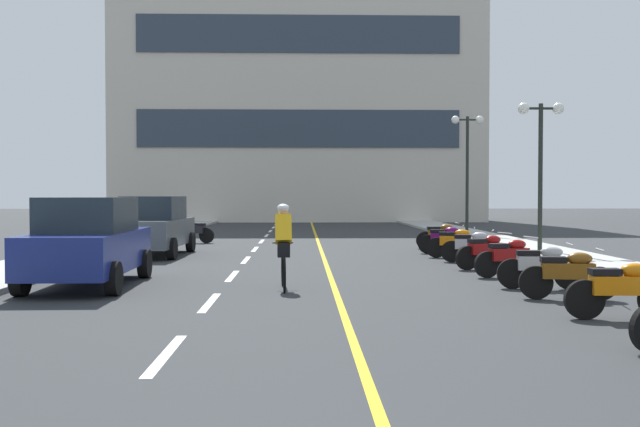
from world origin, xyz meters
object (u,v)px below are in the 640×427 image
(motorcycle_9, at_px, (456,242))
(motorcycle_11, at_px, (441,235))
(parked_car_near, at_px, (88,242))
(motorcycle_3, at_px, (622,288))
(motorcycle_7, at_px, (486,250))
(cyclist_rider, at_px, (283,244))
(parked_car_mid, at_px, (154,226))
(motorcycle_4, at_px, (569,273))
(motorcycle_6, at_px, (509,256))
(motorcycle_10, at_px, (446,239))
(street_lamp_far, at_px, (467,148))
(motorcycle_12, at_px, (193,231))
(street_lamp_mid, at_px, (541,141))
(motorcycle_5, at_px, (542,265))
(motorcycle_8, at_px, (473,246))

(motorcycle_9, xyz_separation_m, motorcycle_11, (0.27, 3.52, 0.00))
(motorcycle_9, bearing_deg, parked_car_near, -145.34)
(parked_car_near, bearing_deg, motorcycle_3, -24.20)
(motorcycle_7, xyz_separation_m, cyclist_rider, (-4.99, -3.56, 0.41))
(parked_car_mid, distance_m, motorcycle_4, 13.19)
(motorcycle_6, distance_m, motorcycle_10, 6.27)
(motorcycle_4, relative_size, motorcycle_9, 1.01)
(street_lamp_far, bearing_deg, motorcycle_10, -106.89)
(motorcycle_3, distance_m, cyclist_rider, 6.31)
(parked_car_mid, xyz_separation_m, motorcycle_9, (9.06, -1.11, -0.44))
(motorcycle_12, bearing_deg, motorcycle_6, -52.43)
(street_lamp_mid, height_order, motorcycle_7, street_lamp_mid)
(street_lamp_far, xyz_separation_m, cyclist_rider, (-7.88, -17.92, -3.10))
(parked_car_near, bearing_deg, motorcycle_12, 89.25)
(parked_car_near, height_order, motorcycle_4, parked_car_near)
(street_lamp_far, height_order, parked_car_mid, street_lamp_far)
(street_lamp_mid, bearing_deg, motorcycle_5, -108.52)
(street_lamp_far, bearing_deg, motorcycle_5, -98.69)
(street_lamp_far, distance_m, motorcycle_8, 13.50)
(motorcycle_6, bearing_deg, parked_car_mid, 147.37)
(motorcycle_9, bearing_deg, motorcycle_12, 142.20)
(motorcycle_9, bearing_deg, motorcycle_8, -84.38)
(street_lamp_mid, height_order, cyclist_rider, street_lamp_mid)
(motorcycle_8, height_order, motorcycle_12, same)
(street_lamp_mid, relative_size, street_lamp_far, 0.87)
(street_lamp_mid, xyz_separation_m, street_lamp_far, (0.00, 9.86, 0.43))
(street_lamp_far, height_order, motorcycle_9, street_lamp_far)
(motorcycle_9, bearing_deg, parked_car_mid, 173.02)
(street_lamp_far, relative_size, parked_car_mid, 1.25)
(motorcycle_9, distance_m, motorcycle_11, 3.53)
(motorcycle_4, bearing_deg, motorcycle_3, -88.38)
(motorcycle_11, bearing_deg, street_lamp_far, 70.71)
(parked_car_near, xyz_separation_m, motorcycle_5, (9.10, -0.70, -0.44))
(motorcycle_6, xyz_separation_m, motorcycle_7, (-0.08, 1.70, 0.00))
(motorcycle_6, height_order, motorcycle_8, same)
(parked_car_near, height_order, motorcycle_3, parked_car_near)
(motorcycle_7, relative_size, motorcycle_8, 1.00)
(parked_car_mid, relative_size, cyclist_rider, 2.41)
(motorcycle_4, distance_m, motorcycle_11, 11.79)
(motorcycle_4, xyz_separation_m, motorcycle_11, (0.06, 11.79, 0.00))
(motorcycle_7, bearing_deg, motorcycle_3, -88.63)
(motorcycle_11, distance_m, motorcycle_12, 9.56)
(motorcycle_11, bearing_deg, parked_car_near, -133.46)
(street_lamp_far, height_order, motorcycle_4, street_lamp_far)
(motorcycle_5, xyz_separation_m, motorcycle_10, (-0.21, 8.32, 0.00))
(parked_car_mid, bearing_deg, motorcycle_9, -6.98)
(parked_car_mid, xyz_separation_m, motorcycle_10, (9.06, 0.35, -0.44))
(parked_car_mid, bearing_deg, motorcycle_4, -45.36)
(cyclist_rider, bearing_deg, motorcycle_8, 45.85)
(motorcycle_7, xyz_separation_m, motorcycle_8, (0.05, 1.64, 0.00))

